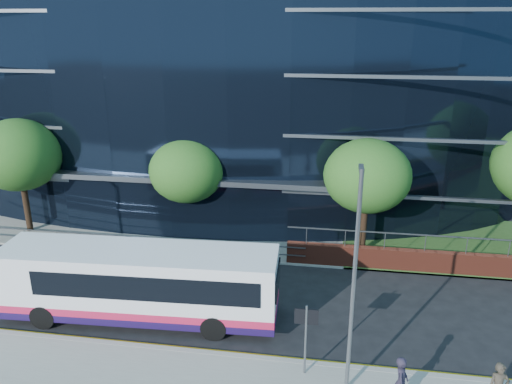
% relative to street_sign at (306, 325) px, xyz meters
% --- Properties ---
extents(ground, '(200.00, 200.00, 0.00)m').
position_rel_street_sign_xyz_m(ground, '(-4.50, 1.59, -2.15)').
color(ground, black).
rests_on(ground, ground).
extents(kerb, '(80.00, 0.25, 0.16)m').
position_rel_street_sign_xyz_m(kerb, '(-4.50, 0.59, -2.07)').
color(kerb, gray).
rests_on(kerb, ground).
extents(yellow_line_outer, '(80.00, 0.08, 0.01)m').
position_rel_street_sign_xyz_m(yellow_line_outer, '(-4.50, 0.79, -2.14)').
color(yellow_line_outer, gold).
rests_on(yellow_line_outer, ground).
extents(yellow_line_inner, '(80.00, 0.08, 0.01)m').
position_rel_street_sign_xyz_m(yellow_line_inner, '(-4.50, 0.94, -2.14)').
color(yellow_line_inner, gold).
rests_on(yellow_line_inner, ground).
extents(far_forecourt, '(50.00, 8.00, 0.10)m').
position_rel_street_sign_xyz_m(far_forecourt, '(-10.50, 12.59, -2.10)').
color(far_forecourt, gray).
rests_on(far_forecourt, ground).
extents(glass_office, '(44.00, 23.10, 16.00)m').
position_rel_street_sign_xyz_m(glass_office, '(-8.50, 22.44, 5.85)').
color(glass_office, black).
rests_on(glass_office, ground).
extents(guard_railings, '(24.00, 0.05, 1.10)m').
position_rel_street_sign_xyz_m(guard_railings, '(-12.50, 8.59, -1.33)').
color(guard_railings, slate).
rests_on(guard_railings, ground).
extents(street_sign, '(0.85, 0.09, 2.80)m').
position_rel_street_sign_xyz_m(street_sign, '(0.00, 0.00, 0.00)').
color(street_sign, slate).
rests_on(street_sign, pavement_near).
extents(tree_far_a, '(4.95, 4.95, 6.98)m').
position_rel_street_sign_xyz_m(tree_far_a, '(-17.50, 10.59, 2.71)').
color(tree_far_a, black).
rests_on(tree_far_a, ground).
extents(tree_far_b, '(4.29, 4.29, 6.05)m').
position_rel_street_sign_xyz_m(tree_far_b, '(-7.50, 11.09, 2.06)').
color(tree_far_b, black).
rests_on(tree_far_b, ground).
extents(tree_far_c, '(4.62, 4.62, 6.51)m').
position_rel_street_sign_xyz_m(tree_far_c, '(2.50, 10.59, 2.39)').
color(tree_far_c, black).
rests_on(tree_far_c, ground).
extents(streetlight_east, '(0.15, 0.77, 8.00)m').
position_rel_street_sign_xyz_m(streetlight_east, '(1.50, -0.59, 2.29)').
color(streetlight_east, slate).
rests_on(streetlight_east, pavement_near).
extents(city_bus, '(11.97, 3.26, 3.21)m').
position_rel_street_sign_xyz_m(city_bus, '(-7.16, 2.72, -0.45)').
color(city_bus, white).
rests_on(city_bus, ground).
extents(pedestrian, '(0.56, 0.75, 1.86)m').
position_rel_street_sign_xyz_m(pedestrian, '(3.21, -1.14, -1.07)').
color(pedestrian, '#251F2F').
rests_on(pedestrian, pavement_near).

